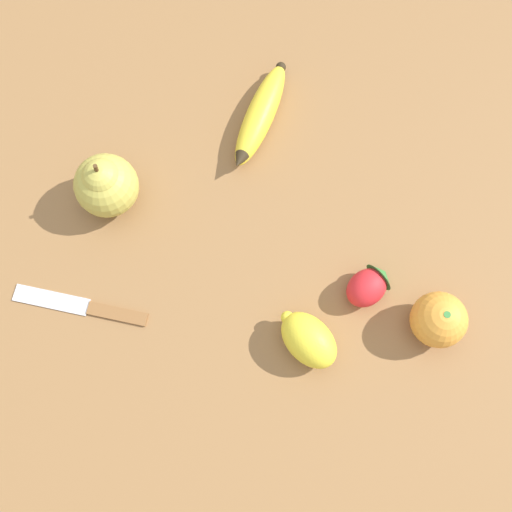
{
  "coord_description": "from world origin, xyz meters",
  "views": [
    {
      "loc": [
        -0.24,
        -0.0,
        0.74
      ],
      "look_at": [
        -0.04,
        -0.05,
        0.03
      ],
      "focal_mm": 42.0,
      "sensor_mm": 36.0,
      "label": 1
    }
  ],
  "objects_px": {
    "orange": "(437,320)",
    "pear": "(104,185)",
    "lemon": "(306,340)",
    "paring_knife": "(83,307)",
    "banana": "(258,116)",
    "strawberry": "(367,286)"
  },
  "relations": [
    {
      "from": "orange",
      "to": "pear",
      "type": "relative_size",
      "value": 0.68
    },
    {
      "from": "lemon",
      "to": "paring_knife",
      "type": "distance_m",
      "value": 0.28
    },
    {
      "from": "pear",
      "to": "paring_knife",
      "type": "relative_size",
      "value": 0.61
    },
    {
      "from": "lemon",
      "to": "paring_knife",
      "type": "xyz_separation_m",
      "value": [
        0.11,
        0.26,
        -0.02
      ]
    },
    {
      "from": "banana",
      "to": "orange",
      "type": "relative_size",
      "value": 2.29
    },
    {
      "from": "strawberry",
      "to": "paring_knife",
      "type": "distance_m",
      "value": 0.36
    },
    {
      "from": "paring_knife",
      "to": "lemon",
      "type": "bearing_deg",
      "value": -87.12
    },
    {
      "from": "strawberry",
      "to": "paring_knife",
      "type": "xyz_separation_m",
      "value": [
        0.06,
        0.35,
        -0.02
      ]
    },
    {
      "from": "paring_knife",
      "to": "orange",
      "type": "bearing_deg",
      "value": -80.87
    },
    {
      "from": "lemon",
      "to": "paring_knife",
      "type": "height_order",
      "value": "lemon"
    },
    {
      "from": "orange",
      "to": "pear",
      "type": "bearing_deg",
      "value": 53.81
    },
    {
      "from": "strawberry",
      "to": "paring_knife",
      "type": "relative_size",
      "value": 0.44
    },
    {
      "from": "banana",
      "to": "strawberry",
      "type": "xyz_separation_m",
      "value": [
        -0.26,
        -0.08,
        0.0
      ]
    },
    {
      "from": "lemon",
      "to": "banana",
      "type": "bearing_deg",
      "value": -2.86
    },
    {
      "from": "pear",
      "to": "orange",
      "type": "bearing_deg",
      "value": -126.19
    },
    {
      "from": "banana",
      "to": "pear",
      "type": "height_order",
      "value": "pear"
    },
    {
      "from": "orange",
      "to": "strawberry",
      "type": "height_order",
      "value": "orange"
    },
    {
      "from": "paring_knife",
      "to": "banana",
      "type": "bearing_deg",
      "value": -28.3
    },
    {
      "from": "orange",
      "to": "pear",
      "type": "height_order",
      "value": "pear"
    },
    {
      "from": "banana",
      "to": "paring_knife",
      "type": "height_order",
      "value": "banana"
    },
    {
      "from": "pear",
      "to": "paring_knife",
      "type": "distance_m",
      "value": 0.16
    },
    {
      "from": "orange",
      "to": "paring_knife",
      "type": "xyz_separation_m",
      "value": [
        0.12,
        0.42,
        -0.03
      ]
    }
  ]
}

